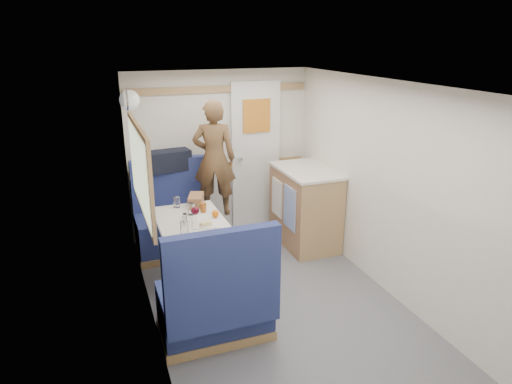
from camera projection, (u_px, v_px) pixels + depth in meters
name	position (u px, v px, depth m)	size (l,w,h in m)	color
floor	(296.00, 331.00, 3.85)	(4.50, 4.50, 0.00)	#515156
ceiling	(304.00, 90.00, 3.20)	(4.50, 4.50, 0.00)	silver
wall_back	(220.00, 154.00, 5.52)	(2.20, 0.02, 2.00)	silver
wall_left	(156.00, 242.00, 3.17)	(0.02, 4.50, 2.00)	silver
wall_right	(417.00, 204.00, 3.88)	(0.02, 4.50, 2.00)	silver
oak_trim_low	(221.00, 167.00, 5.55)	(2.15, 0.02, 0.08)	#8D613F
oak_trim_high	(219.00, 89.00, 5.25)	(2.15, 0.02, 0.08)	#8D613F
side_window	(139.00, 170.00, 3.98)	(0.04, 1.30, 0.72)	#AFB99D
rear_door	(256.00, 154.00, 5.65)	(0.62, 0.12, 1.86)	white
dinette_table	(192.00, 235.00, 4.34)	(0.62, 0.92, 0.72)	white
bench_far	(176.00, 227.00, 5.19)	(0.90, 0.59, 1.05)	navy
bench_near	(217.00, 306.00, 3.66)	(0.90, 0.59, 1.05)	navy
ledge	(169.00, 172.00, 5.23)	(0.90, 0.14, 0.04)	#8D613F
dome_light	(129.00, 100.00, 4.59)	(0.20, 0.20, 0.20)	white
galley_counter	(305.00, 206.00, 5.34)	(0.57, 0.92, 0.92)	#8D613F
person	(214.00, 159.00, 4.98)	(0.47, 0.31, 1.28)	brown
duffel_bag	(169.00, 161.00, 5.19)	(0.48, 0.23, 0.23)	black
tray	(206.00, 222.00, 4.22)	(0.24, 0.31, 0.02)	white
orange_fruit	(215.00, 214.00, 4.30)	(0.07, 0.07, 0.07)	orange
cheese_block	(206.00, 224.00, 4.11)	(0.10, 0.06, 0.03)	#D4BF7A
wine_glass	(195.00, 212.00, 4.15)	(0.08, 0.08, 0.17)	white
tumbler_left	(184.00, 228.00, 3.96)	(0.07, 0.07, 0.12)	white
tumbler_mid	(177.00, 202.00, 4.59)	(0.07, 0.07, 0.11)	white
tumbler_right	(191.00, 209.00, 4.40)	(0.07, 0.07, 0.11)	white
beer_glass	(203.00, 208.00, 4.46)	(0.06, 0.06, 0.09)	#974D16
pepper_grinder	(185.00, 218.00, 4.20)	(0.04, 0.04, 0.09)	black
salt_grinder	(184.00, 219.00, 4.19)	(0.03, 0.03, 0.09)	silver
bread_loaf	(196.00, 200.00, 4.65)	(0.14, 0.25, 0.11)	brown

